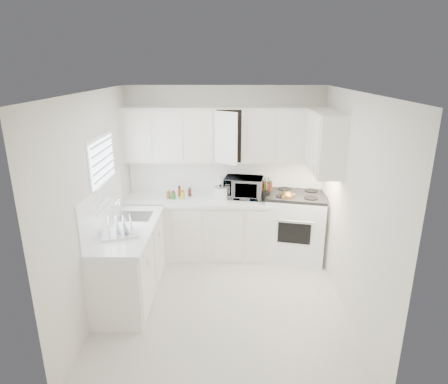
{
  "coord_description": "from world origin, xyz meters",
  "views": [
    {
      "loc": [
        0.08,
        -4.25,
        2.87
      ],
      "look_at": [
        0.0,
        0.7,
        1.25
      ],
      "focal_mm": 31.08,
      "sensor_mm": 36.0,
      "label": 1
    }
  ],
  "objects_px": {
    "stove": "(296,217)",
    "tea_kettle": "(287,196)",
    "rice_cooker": "(220,192)",
    "microwave": "(244,185)",
    "dish_rack": "(119,226)",
    "utensil_crock": "(266,189)"
  },
  "relations": [
    {
      "from": "rice_cooker",
      "to": "tea_kettle",
      "type": "bearing_deg",
      "value": -1.86
    },
    {
      "from": "microwave",
      "to": "dish_rack",
      "type": "relative_size",
      "value": 1.33
    },
    {
      "from": "tea_kettle",
      "to": "stove",
      "type": "bearing_deg",
      "value": 45.55
    },
    {
      "from": "tea_kettle",
      "to": "microwave",
      "type": "relative_size",
      "value": 0.45
    },
    {
      "from": "stove",
      "to": "dish_rack",
      "type": "distance_m",
      "value": 2.69
    },
    {
      "from": "tea_kettle",
      "to": "utensil_crock",
      "type": "height_order",
      "value": "utensil_crock"
    },
    {
      "from": "stove",
      "to": "tea_kettle",
      "type": "distance_m",
      "value": 0.46
    },
    {
      "from": "tea_kettle",
      "to": "utensil_crock",
      "type": "xyz_separation_m",
      "value": [
        -0.29,
        0.09,
        0.08
      ]
    },
    {
      "from": "stove",
      "to": "utensil_crock",
      "type": "xyz_separation_m",
      "value": [
        -0.47,
        -0.07,
        0.47
      ]
    },
    {
      "from": "stove",
      "to": "utensil_crock",
      "type": "bearing_deg",
      "value": -159.85
    },
    {
      "from": "stove",
      "to": "microwave",
      "type": "bearing_deg",
      "value": -176.02
    },
    {
      "from": "rice_cooker",
      "to": "dish_rack",
      "type": "xyz_separation_m",
      "value": [
        -1.17,
        -1.34,
        0.0
      ]
    },
    {
      "from": "tea_kettle",
      "to": "rice_cooker",
      "type": "height_order",
      "value": "same"
    },
    {
      "from": "rice_cooker",
      "to": "microwave",
      "type": "bearing_deg",
      "value": 22.85
    },
    {
      "from": "utensil_crock",
      "to": "dish_rack",
      "type": "height_order",
      "value": "utensil_crock"
    },
    {
      "from": "stove",
      "to": "tea_kettle",
      "type": "relative_size",
      "value": 5.26
    },
    {
      "from": "microwave",
      "to": "rice_cooker",
      "type": "relative_size",
      "value": 2.52
    },
    {
      "from": "tea_kettle",
      "to": "dish_rack",
      "type": "bearing_deg",
      "value": -147.73
    },
    {
      "from": "microwave",
      "to": "rice_cooker",
      "type": "distance_m",
      "value": 0.37
    },
    {
      "from": "tea_kettle",
      "to": "dish_rack",
      "type": "relative_size",
      "value": 0.6
    },
    {
      "from": "rice_cooker",
      "to": "utensil_crock",
      "type": "height_order",
      "value": "utensil_crock"
    },
    {
      "from": "tea_kettle",
      "to": "utensil_crock",
      "type": "distance_m",
      "value": 0.32
    }
  ]
}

